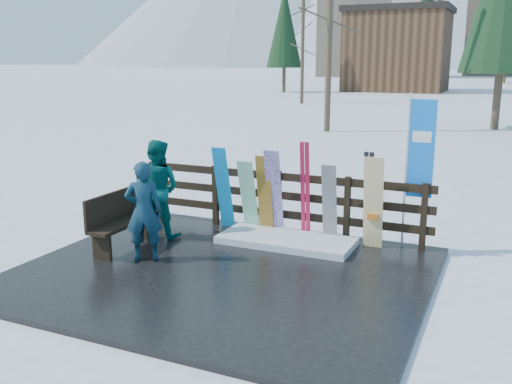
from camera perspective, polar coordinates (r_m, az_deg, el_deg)
The scene contains 17 objects.
ground at distance 8.75m, azimuth -3.32°, elevation -8.33°, with size 700.00×700.00×0.00m, color white.
deck at distance 8.74m, azimuth -3.32°, elevation -8.09°, with size 6.00×5.00×0.08m, color black.
fence at distance 10.44m, azimuth 2.22°, elevation -0.53°, with size 5.60×0.10×1.15m.
snow_patch at distance 9.92m, azimuth 3.05°, elevation -4.86°, with size 2.33×1.00×0.12m, color white.
bench at distance 9.83m, azimuth -13.38°, elevation -2.60°, with size 0.41×1.50×0.97m.
snowboard_0 at distance 10.63m, azimuth -3.27°, elevation 0.41°, with size 0.28×0.03×1.61m, color #0C8AD5.
snowboard_1 at distance 10.43m, azimuth -0.76°, elevation -0.42°, with size 0.30×0.03×1.40m, color white.
snowboard_2 at distance 10.29m, azimuth 0.88°, elevation -0.30°, with size 0.28×0.03×1.48m, color #FFAA25.
snowboard_3 at distance 10.21m, azimuth 1.82°, elevation -0.09°, with size 0.29×0.03×1.60m, color silver.
snowboard_4 at distance 9.89m, azimuth 7.36°, elevation -1.17°, with size 0.25×0.03×1.41m, color black.
snowboard_5 at distance 9.69m, azimuth 11.64°, elevation -1.08°, with size 0.33×0.03×1.58m, color white.
ski_pair_a at distance 10.06m, azimuth 4.94°, elevation 0.15°, with size 0.17×0.21×1.74m.
ski_pair_b at distance 9.76m, azimuth 11.24°, elevation -0.72°, with size 0.17×0.31×1.65m.
rental_flag at distance 9.68m, azimuth 15.86°, elevation 3.62°, with size 0.45×0.04×2.60m.
person_front at distance 9.09m, azimuth -11.16°, elevation -1.91°, with size 0.58×0.38×1.60m, color #1A4C5A.
person_back at distance 10.27m, azimuth -9.86°, elevation 0.31°, with size 0.85×0.67×1.76m, color #085752.
resort_buildings at distance 122.83m, azimuth 23.83°, elevation 15.04°, with size 73.00×87.60×22.60m.
Camera 1 is at (3.81, -7.21, 3.18)m, focal length 40.00 mm.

